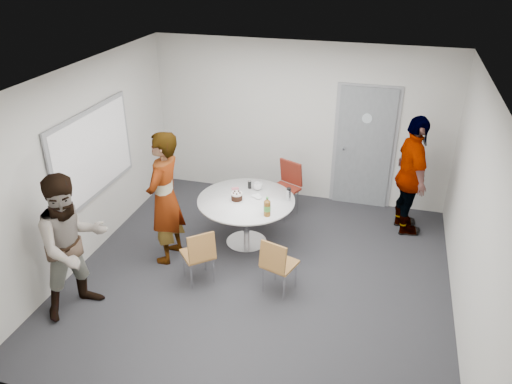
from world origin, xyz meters
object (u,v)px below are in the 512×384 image
(chair_near_right, at_px, (277,262))
(door, at_px, (364,148))
(chair_far, at_px, (287,183))
(person_left, at_px, (73,245))
(person_right, at_px, (411,176))
(table, at_px, (247,206))
(whiteboard, at_px, (93,153))
(chair_near_left, at_px, (200,252))
(person_main, at_px, (165,198))

(chair_near_right, bearing_deg, door, 91.21)
(chair_far, height_order, person_left, person_left)
(person_right, bearing_deg, table, 98.34)
(door, bearing_deg, table, -130.62)
(whiteboard, xyz_separation_m, person_right, (4.33, 1.56, -0.51))
(chair_near_left, bearing_deg, door, 15.72)
(person_left, bearing_deg, chair_far, -1.59)
(chair_far, bearing_deg, chair_near_left, 97.65)
(chair_far, xyz_separation_m, person_right, (1.91, -0.03, 0.38))
(chair_near_right, xyz_separation_m, person_right, (1.57, 2.06, 0.45))
(person_main, bearing_deg, chair_near_left, 57.13)
(door, height_order, table, door)
(chair_far, xyz_separation_m, person_left, (-1.91, -3.00, 0.35))
(whiteboard, bearing_deg, table, 14.64)
(chair_near_left, bearing_deg, person_left, 172.44)
(table, bearing_deg, chair_near_left, -106.15)
(chair_near_left, distance_m, person_right, 3.37)
(chair_near_left, xyz_separation_m, chair_near_right, (1.02, 0.06, -0.00))
(door, height_order, chair_near_right, door)
(chair_near_right, height_order, person_right, person_right)
(chair_near_right, distance_m, person_left, 2.46)
(person_right, bearing_deg, chair_near_left, 113.52)
(door, height_order, person_right, door)
(whiteboard, xyz_separation_m, table, (2.07, 0.54, -0.81))
(person_main, bearing_deg, whiteboard, -94.50)
(door, distance_m, person_main, 3.44)
(person_main, distance_m, person_right, 3.65)
(table, relative_size, person_right, 0.76)
(chair_far, height_order, person_right, person_right)
(chair_far, bearing_deg, door, -123.95)
(whiteboard, xyz_separation_m, chair_near_left, (1.75, -0.57, -0.96))
(door, relative_size, chair_near_right, 2.64)
(table, height_order, person_main, person_main)
(chair_far, height_order, person_main, person_main)
(chair_near_right, distance_m, chair_far, 2.13)
(door, distance_m, person_left, 4.79)
(chair_near_left, height_order, person_main, person_main)
(person_main, relative_size, person_right, 1.02)
(chair_near_right, distance_m, person_right, 2.63)
(table, relative_size, chair_far, 1.55)
(person_main, height_order, person_right, person_main)
(whiteboard, height_order, person_main, whiteboard)
(door, xyz_separation_m, whiteboard, (-3.56, -2.28, 0.42))
(door, height_order, chair_near_left, door)
(table, xyz_separation_m, person_right, (2.26, 1.02, 0.30))
(door, bearing_deg, chair_near_left, -122.51)
(chair_far, relative_size, person_left, 0.50)
(table, xyz_separation_m, chair_far, (0.35, 1.05, -0.08))
(whiteboard, bearing_deg, chair_far, 33.38)
(table, bearing_deg, person_right, 24.27)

